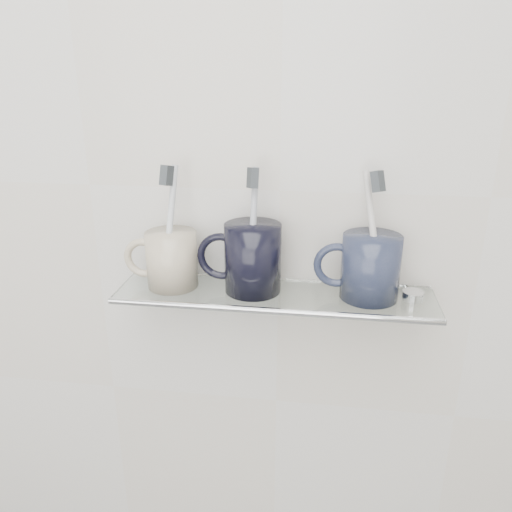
% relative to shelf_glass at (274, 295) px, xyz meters
% --- Properties ---
extents(wall_back, '(2.50, 0.00, 2.50)m').
position_rel_shelf_glass_xyz_m(wall_back, '(0.00, 0.06, 0.15)').
color(wall_back, silver).
rests_on(wall_back, ground).
extents(shelf_glass, '(0.50, 0.12, 0.01)m').
position_rel_shelf_glass_xyz_m(shelf_glass, '(0.00, 0.00, 0.00)').
color(shelf_glass, silver).
rests_on(shelf_glass, wall_back).
extents(shelf_rail, '(0.50, 0.01, 0.01)m').
position_rel_shelf_glass_xyz_m(shelf_rail, '(0.00, -0.06, 0.00)').
color(shelf_rail, silver).
rests_on(shelf_rail, shelf_glass).
extents(bracket_left, '(0.02, 0.03, 0.02)m').
position_rel_shelf_glass_xyz_m(bracket_left, '(-0.21, 0.05, -0.01)').
color(bracket_left, silver).
rests_on(bracket_left, wall_back).
extents(bracket_right, '(0.02, 0.03, 0.02)m').
position_rel_shelf_glass_xyz_m(bracket_right, '(0.21, 0.05, -0.01)').
color(bracket_right, silver).
rests_on(bracket_right, wall_back).
extents(mug_left, '(0.10, 0.10, 0.09)m').
position_rel_shelf_glass_xyz_m(mug_left, '(-0.17, 0.00, 0.05)').
color(mug_left, beige).
rests_on(mug_left, shelf_glass).
extents(mug_left_handle, '(0.07, 0.01, 0.07)m').
position_rel_shelf_glass_xyz_m(mug_left_handle, '(-0.21, 0.00, 0.05)').
color(mug_left_handle, beige).
rests_on(mug_left_handle, mug_left).
extents(toothbrush_left, '(0.03, 0.05, 0.19)m').
position_rel_shelf_glass_xyz_m(toothbrush_left, '(-0.17, 0.00, 0.10)').
color(toothbrush_left, silver).
rests_on(toothbrush_left, mug_left).
extents(bristles_left, '(0.02, 0.03, 0.03)m').
position_rel_shelf_glass_xyz_m(bristles_left, '(-0.17, 0.00, 0.19)').
color(bristles_left, '#32373B').
rests_on(bristles_left, toothbrush_left).
extents(mug_center, '(0.10, 0.10, 0.11)m').
position_rel_shelf_glass_xyz_m(mug_center, '(-0.03, 0.00, 0.06)').
color(mug_center, black).
rests_on(mug_center, shelf_glass).
extents(mug_center_handle, '(0.08, 0.01, 0.08)m').
position_rel_shelf_glass_xyz_m(mug_center_handle, '(-0.09, 0.00, 0.06)').
color(mug_center_handle, black).
rests_on(mug_center_handle, mug_center).
extents(toothbrush_center, '(0.02, 0.05, 0.19)m').
position_rel_shelf_glass_xyz_m(toothbrush_center, '(-0.03, 0.00, 0.10)').
color(toothbrush_center, '#A0A8B7').
rests_on(toothbrush_center, mug_center).
extents(bristles_center, '(0.02, 0.03, 0.03)m').
position_rel_shelf_glass_xyz_m(bristles_center, '(-0.03, 0.00, 0.19)').
color(bristles_center, '#32373B').
rests_on(bristles_center, toothbrush_center).
extents(mug_right, '(0.11, 0.11, 0.10)m').
position_rel_shelf_glass_xyz_m(mug_right, '(0.15, 0.00, 0.05)').
color(mug_right, '#181F35').
rests_on(mug_right, shelf_glass).
extents(mug_right_handle, '(0.07, 0.01, 0.07)m').
position_rel_shelf_glass_xyz_m(mug_right_handle, '(0.10, 0.00, 0.05)').
color(mug_right_handle, '#181F35').
rests_on(mug_right_handle, mug_right).
extents(toothbrush_right, '(0.05, 0.06, 0.19)m').
position_rel_shelf_glass_xyz_m(toothbrush_right, '(0.15, 0.00, 0.10)').
color(toothbrush_right, beige).
rests_on(toothbrush_right, mug_right).
extents(bristles_right, '(0.03, 0.03, 0.03)m').
position_rel_shelf_glass_xyz_m(bristles_right, '(0.15, 0.00, 0.19)').
color(bristles_right, '#32373B').
rests_on(bristles_right, toothbrush_right).
extents(chrome_cap, '(0.03, 0.03, 0.01)m').
position_rel_shelf_glass_xyz_m(chrome_cap, '(0.21, 0.00, 0.01)').
color(chrome_cap, silver).
rests_on(chrome_cap, shelf_glass).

